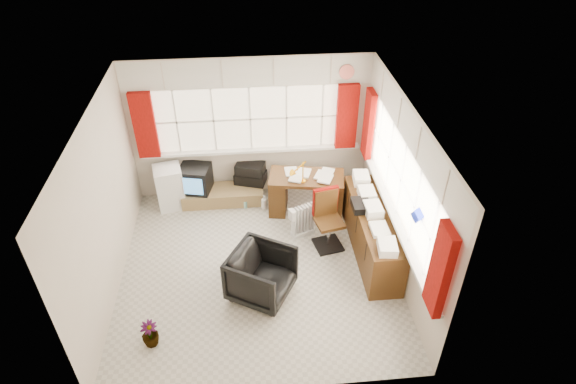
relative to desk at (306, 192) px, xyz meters
name	(u,v)px	position (x,y,z in m)	size (l,w,h in m)	color
ground	(259,267)	(-0.87, -1.31, -0.39)	(4.00, 4.00, 0.00)	beige
room_walls	(255,185)	(-0.87, -1.31, 1.11)	(4.00, 4.00, 4.00)	beige
window_back	(252,147)	(-0.87, 0.63, 0.55)	(3.70, 0.12, 3.60)	#FFECC9
window_right	(394,210)	(1.08, -1.31, 0.55)	(0.12, 3.70, 3.60)	#FFECC9
curtains	(315,149)	(0.06, -0.39, 1.06)	(3.83, 3.83, 1.15)	#9C0B08
overhead_cabinets	(320,98)	(0.11, -0.33, 1.86)	(3.98, 3.98, 0.48)	silver
desk	(306,192)	(0.00, 0.00, 0.00)	(1.31, 0.80, 0.74)	#4E3012
desk_lamp	(303,167)	(-0.08, -0.14, 0.59)	(0.17, 0.15, 0.40)	orange
task_chair	(327,216)	(0.21, -0.83, 0.13)	(0.49, 0.51, 0.98)	black
office_chair	(262,275)	(-0.84, -1.82, -0.03)	(0.78, 0.80, 0.73)	black
radiator	(303,223)	(-0.13, -0.62, -0.16)	(0.40, 0.29, 0.56)	white
credenza	(372,231)	(0.86, -1.11, 0.00)	(0.50, 2.00, 0.85)	#4E3012
file_tray	(361,205)	(0.68, -0.99, 0.41)	(0.26, 0.33, 0.11)	black
tv_bench	(223,195)	(-1.42, 0.41, -0.27)	(1.40, 0.50, 0.25)	olive
crt_tv	(195,179)	(-1.86, 0.44, 0.09)	(0.59, 0.56, 0.46)	black
hifi_stack	(250,173)	(-0.92, 0.59, 0.04)	(0.60, 0.48, 0.38)	black
mini_fridge	(170,187)	(-2.30, 0.38, -0.01)	(0.53, 0.53, 0.76)	white
spray_bottle_a	(264,202)	(-0.71, 0.12, -0.26)	(0.10, 0.10, 0.27)	white
spray_bottle_b	(245,202)	(-1.03, 0.20, -0.29)	(0.09, 0.09, 0.20)	#8CD1C6
flower_vase	(150,334)	(-2.27, -2.54, -0.20)	(0.21, 0.21, 0.38)	black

